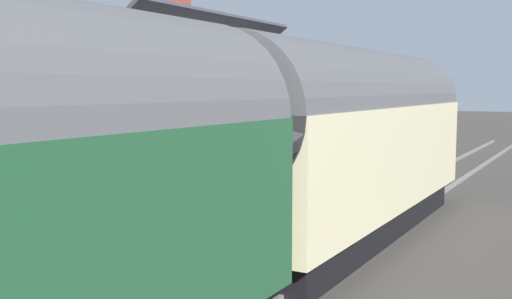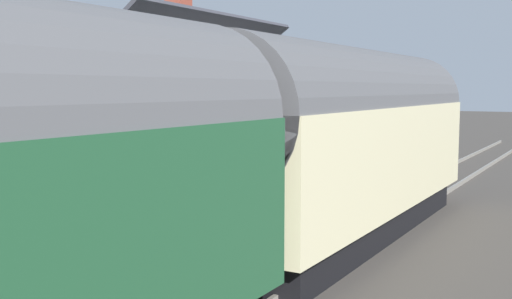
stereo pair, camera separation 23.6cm
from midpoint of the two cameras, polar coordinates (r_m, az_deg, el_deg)
ground_plane at (r=15.86m, az=7.10°, el=-6.57°), size 160.00×160.00×0.00m
platform at (r=17.47m, az=-3.99°, el=-3.91°), size 32.00×5.28×0.88m
platform_edge_coping at (r=16.17m, az=3.28°, el=-3.07°), size 32.00×0.36×0.02m
rail_near at (r=15.31m, az=12.75°, el=-6.85°), size 52.00×0.08×0.14m
rail_far at (r=15.78m, az=7.71°, el=-6.38°), size 52.00×0.08×0.14m
train at (r=9.19m, az=-3.72°, el=-1.50°), size 21.27×2.73×4.32m
station_building at (r=16.41m, az=-9.83°, el=2.18°), size 6.55×4.60×5.45m
bench_near_building at (r=24.25m, az=7.74°, el=0.97°), size 1.42×0.49×0.88m
planter_edge_far at (r=26.79m, az=10.56°, el=1.43°), size 0.60×0.60×0.95m
lamp_post_platform at (r=9.52m, az=-22.46°, el=6.42°), size 0.32×0.50×3.86m
station_sign_board at (r=21.57m, az=8.36°, el=2.25°), size 0.96×0.06×1.57m
tree_far_left at (r=31.83m, az=-6.61°, el=8.10°), size 5.04×4.65×7.32m
tree_far_right at (r=24.96m, az=-8.27°, el=9.15°), size 3.07×3.05×6.34m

